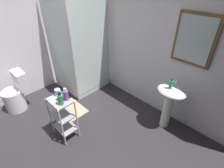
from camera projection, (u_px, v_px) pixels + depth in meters
The scene contains 13 objects.
ground_plane at pixel (65, 149), 2.62m from camera, with size 4.20×4.20×0.02m, color #2B282D.
wall_back at pixel (145, 42), 3.00m from camera, with size 4.20×0.14×2.50m.
shower_stall at pixel (80, 70), 3.76m from camera, with size 0.92×0.92×2.00m.
pedestal_sink at pixel (170, 100), 2.71m from camera, with size 0.46×0.37×0.81m.
sink_faucet at pixel (177, 82), 2.62m from camera, with size 0.03×0.03×0.10m, color silver.
toilet at pixel (16, 95), 3.24m from camera, with size 0.37×0.49×0.76m.
storage_cart at pixel (63, 115), 2.61m from camera, with size 0.38×0.28×0.74m.
hand_soap_bottle at pixel (171, 84), 2.53m from camera, with size 0.05×0.05×0.16m.
shampoo_bottle_blue at pixel (60, 96), 2.40m from camera, with size 0.07×0.07×0.18m.
conditioner_bottle_purple at pixel (66, 95), 2.41m from camera, with size 0.08×0.08×0.20m.
body_wash_bottle_green at pixel (60, 99), 2.32m from camera, with size 0.07×0.07×0.21m.
rinse_cup at pixel (58, 92), 2.51m from camera, with size 0.08×0.08×0.11m, color silver.
bath_mat at pixel (72, 109), 3.36m from camera, with size 0.60×0.40×0.02m, color tan.
Camera 1 is at (1.65, -0.63, 2.30)m, focal length 27.03 mm.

